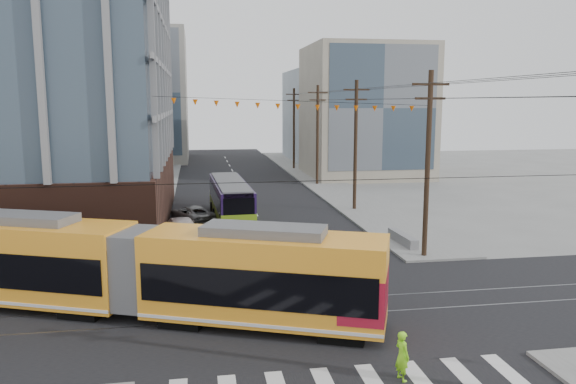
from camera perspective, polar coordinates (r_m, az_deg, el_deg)
The scene contains 13 objects.
ground at distance 22.32m, azimuth 4.12°, elevation -15.26°, with size 160.00×160.00×0.00m, color slate.
bg_bldg_nw_near at distance 72.77m, azimuth -19.22°, elevation 8.49°, with size 18.00×16.00×18.00m, color #8C99A5.
bg_bldg_ne_near at distance 70.89m, azimuth 7.79°, elevation 8.10°, with size 14.00×14.00×16.00m, color gray.
bg_bldg_nw_far at distance 92.20m, azimuth -15.29°, elevation 9.34°, with size 16.00×18.00×20.00m, color gray.
bg_bldg_ne_far at distance 90.69m, azimuth 5.25°, elevation 7.73°, with size 16.00×16.00×14.00m, color #8C99A5.
utility_pole_far at distance 77.00m, azimuth 0.61°, elevation 6.40°, with size 0.30×0.30×11.00m, color black.
streetcar at distance 25.30m, azimuth -14.99°, elevation -7.63°, with size 21.24×2.99×4.09m, color #FFA025, non-canonical shape.
city_bus at distance 43.83m, azimuth -5.87°, elevation -0.87°, with size 2.48×11.44×3.24m, color #251344, non-canonical shape.
parked_car_silver at distance 33.25m, azimuth -10.28°, elevation -5.72°, with size 1.61×4.63×1.52m, color #979797.
parked_car_white at distance 38.69m, azimuth -10.89°, elevation -3.62°, with size 2.14×5.27×1.53m, color beige.
parked_car_grey at distance 43.84m, azimuth -9.71°, elevation -2.22°, with size 2.20×4.77×1.33m, color slate.
pedestrian at distance 19.82m, azimuth 11.52°, elevation -15.99°, with size 0.63×0.41×1.71m, color #8FEF1E.
jersey_barrier at distance 37.29m, azimuth 11.57°, elevation -4.74°, with size 0.84×3.75×0.75m, color #5A5A61.
Camera 1 is at (-4.83, -19.74, 9.22)m, focal length 35.00 mm.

